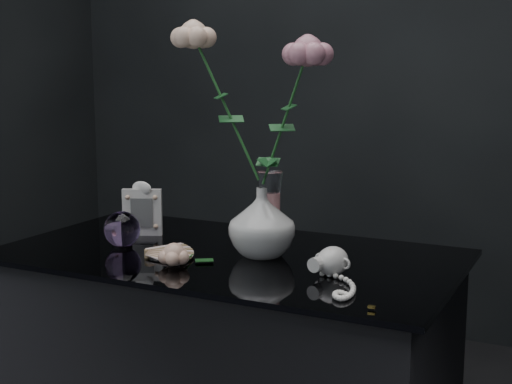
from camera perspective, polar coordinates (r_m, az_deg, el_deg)
The scene contains 8 objects.
vase at distance 1.61m, azimuth 0.47°, elevation -2.42°, with size 0.15×0.15×0.16m, color silver.
wine_glass at distance 1.62m, azimuth 1.12°, elevation -1.71°, with size 0.06×0.06×0.19m, color white, non-canonical shape.
picture_frame at distance 1.84m, azimuth -9.09°, elevation -1.30°, with size 0.10×0.08×0.14m, color silver, non-canonical shape.
paperweight at distance 1.73m, azimuth -10.67°, elevation -2.94°, with size 0.09×0.09×0.09m, color #936DB1, non-canonical shape.
paper_fan at distance 1.63m, azimuth -8.71°, elevation -4.84°, with size 0.21×0.16×0.02m, color beige, non-canonical shape.
loose_rose at distance 1.55m, azimuth -6.57°, elevation -4.99°, with size 0.11×0.15×0.05m, color #E9B296, non-canonical shape.
pearl_jar at distance 1.48m, azimuth 6.14°, elevation -5.42°, with size 0.21×0.22×0.06m, color silver, non-canonical shape.
roses at distance 1.58m, azimuth -0.34°, elevation 7.70°, with size 0.34×0.13×0.42m.
Camera 1 is at (0.77, -1.36, 1.18)m, focal length 50.00 mm.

